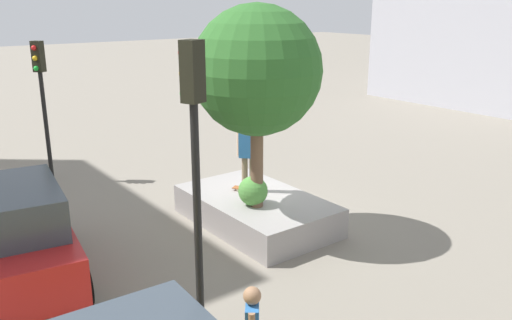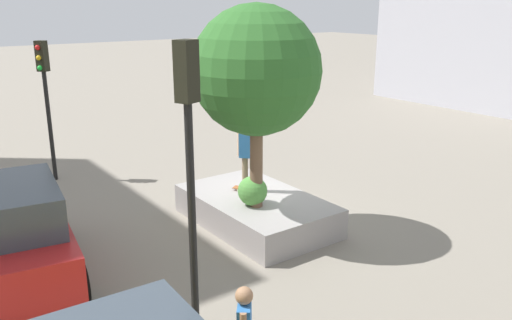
% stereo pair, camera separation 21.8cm
% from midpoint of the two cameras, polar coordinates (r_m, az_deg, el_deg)
% --- Properties ---
extents(ground_plane, '(120.00, 120.00, 0.00)m').
position_cam_midpoint_polar(ground_plane, '(12.92, 0.10, -6.59)').
color(ground_plane, gray).
extents(planter_ledge, '(3.79, 2.31, 0.69)m').
position_cam_midpoint_polar(planter_ledge, '(12.65, -0.50, -5.42)').
color(planter_ledge, gray).
rests_on(planter_ledge, ground).
extents(plaza_tree, '(2.75, 2.75, 4.41)m').
position_cam_midpoint_polar(plaza_tree, '(11.21, -0.46, 9.52)').
color(plaza_tree, brown).
rests_on(plaza_tree, planter_ledge).
extents(boxwood_shrub, '(0.67, 0.67, 0.67)m').
position_cam_midpoint_polar(boxwood_shrub, '(11.91, -0.85, -3.34)').
color(boxwood_shrub, '#4C8C3D').
rests_on(boxwood_shrub, planter_ledge).
extents(skateboard, '(0.79, 0.61, 0.07)m').
position_cam_midpoint_polar(skateboard, '(12.84, -1.28, -3.15)').
color(skateboard, brown).
rests_on(skateboard, planter_ledge).
extents(skateboarder, '(0.45, 0.44, 1.66)m').
position_cam_midpoint_polar(skateboarder, '(12.54, -1.31, 1.03)').
color(skateboarder, '#847056').
rests_on(skateboarder, skateboard).
extents(sedan_parked, '(4.45, 2.47, 1.97)m').
position_cam_midpoint_polar(sedan_parked, '(10.79, -24.92, -7.31)').
color(sedan_parked, '#B21E1E').
rests_on(sedan_parked, ground).
extents(traffic_light_corner, '(0.37, 0.37, 4.07)m').
position_cam_midpoint_polar(traffic_light_corner, '(16.30, -22.42, 7.28)').
color(traffic_light_corner, black).
rests_on(traffic_light_corner, ground).
extents(traffic_light_median, '(0.37, 0.35, 4.61)m').
position_cam_midpoint_polar(traffic_light_median, '(7.56, -7.45, 1.50)').
color(traffic_light_median, black).
rests_on(traffic_light_median, ground).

